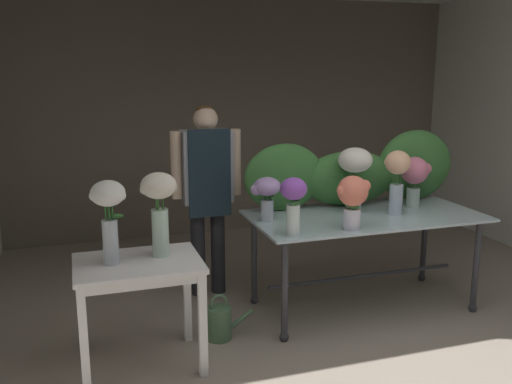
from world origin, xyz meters
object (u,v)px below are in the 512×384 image
at_px(vase_cream_lisianthus_tall, 159,204).
at_px(vase_lilac_carnations, 266,193).
at_px(vase_coral_stock, 353,197).
at_px(watering_can, 220,322).
at_px(vase_white_roses_tall, 109,211).
at_px(side_table_white, 138,275).
at_px(vase_violet_anemones, 293,200).
at_px(vase_peach_ranunculus, 397,175).
at_px(vase_ivory_lilies, 355,170).
at_px(display_table_glass, 365,229).
at_px(vase_rosy_freesia, 415,175).
at_px(florist, 207,181).

bearing_deg(vase_cream_lisianthus_tall, vase_lilac_carnations, 23.80).
height_order(vase_coral_stock, watering_can, vase_coral_stock).
distance_m(vase_white_roses_tall, vase_cream_lisianthus_tall, 0.32).
relative_size(side_table_white, vase_violet_anemones, 1.94).
bearing_deg(side_table_white, vase_peach_ranunculus, 8.62).
height_order(side_table_white, vase_ivory_lilies, vase_ivory_lilies).
bearing_deg(display_table_glass, watering_can, -172.04).
height_order(display_table_glass, vase_lilac_carnations, vase_lilac_carnations).
distance_m(display_table_glass, watering_can, 1.36).
bearing_deg(watering_can, display_table_glass, 7.96).
relative_size(vase_ivory_lilies, vase_rosy_freesia, 1.25).
xyz_separation_m(display_table_glass, vase_coral_stock, (-0.29, -0.33, 0.35)).
xyz_separation_m(vase_peach_ranunculus, vase_cream_lisianthus_tall, (-1.88, -0.25, -0.03)).
relative_size(vase_violet_anemones, vase_rosy_freesia, 0.98).
bearing_deg(vase_violet_anemones, vase_coral_stock, 1.39).
height_order(display_table_glass, vase_cream_lisianthus_tall, vase_cream_lisianthus_tall).
bearing_deg(side_table_white, vase_lilac_carnations, 23.25).
distance_m(vase_violet_anemones, vase_peach_ranunculus, 1.02).
distance_m(vase_lilac_carnations, vase_white_roses_tall, 1.25).
bearing_deg(side_table_white, vase_rosy_freesia, 11.69).
bearing_deg(vase_ivory_lilies, vase_rosy_freesia, 1.62).
relative_size(vase_peach_ranunculus, watering_can, 1.43).
xyz_separation_m(side_table_white, vase_white_roses_tall, (-0.16, -0.00, 0.44)).
height_order(florist, watering_can, florist).
distance_m(vase_lilac_carnations, vase_peach_ranunculus, 1.04).
xyz_separation_m(vase_lilac_carnations, vase_coral_stock, (0.51, -0.39, 0.02)).
relative_size(vase_ivory_lilies, vase_violet_anemones, 1.28).
distance_m(display_table_glass, vase_cream_lisianthus_tall, 1.73).
height_order(vase_lilac_carnations, vase_white_roses_tall, vase_white_roses_tall).
xyz_separation_m(vase_cream_lisianthus_tall, watering_can, (0.42, 0.14, -0.94)).
distance_m(vase_coral_stock, vase_peach_ranunculus, 0.59).
height_order(display_table_glass, vase_ivory_lilies, vase_ivory_lilies).
bearing_deg(vase_lilac_carnations, watering_can, -151.59).
xyz_separation_m(display_table_glass, vase_lilac_carnations, (-0.80, 0.06, 0.33)).
bearing_deg(vase_rosy_freesia, vase_peach_ranunculus, -148.34).
xyz_separation_m(side_table_white, florist, (0.70, 1.04, 0.36)).
relative_size(side_table_white, vase_peach_ranunculus, 1.56).
relative_size(display_table_glass, florist, 1.13).
relative_size(vase_white_roses_tall, vase_cream_lisianthus_tall, 0.97).
bearing_deg(vase_peach_ranunculus, watering_can, -175.74).
bearing_deg(watering_can, vase_white_roses_tall, -164.78).
xyz_separation_m(side_table_white, vase_cream_lisianthus_tall, (0.16, 0.06, 0.44)).
height_order(vase_violet_anemones, vase_coral_stock, vase_violet_anemones).
bearing_deg(display_table_glass, vase_rosy_freesia, 11.95).
relative_size(display_table_glass, vase_rosy_freesia, 4.36).
bearing_deg(vase_cream_lisianthus_tall, vase_white_roses_tall, -169.51).
xyz_separation_m(vase_peach_ranunculus, vase_white_roses_tall, (-2.19, -0.31, -0.03)).
xyz_separation_m(florist, watering_can, (-0.12, -0.84, -0.86)).
relative_size(vase_cream_lisianthus_tall, watering_can, 1.56).
xyz_separation_m(display_table_glass, vase_white_roses_tall, (-1.97, -0.37, 0.40)).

